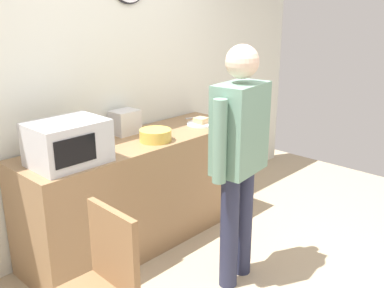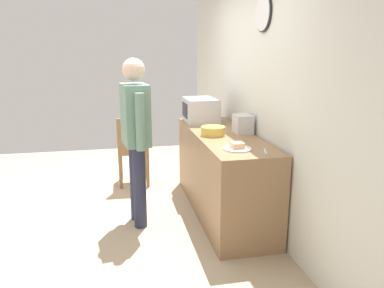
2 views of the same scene
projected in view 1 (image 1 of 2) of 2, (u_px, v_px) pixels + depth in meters
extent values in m
cube|color=silver|center=(96.00, 87.00, 3.58)|extent=(5.40, 0.10, 2.60)
cube|color=#93704C|center=(140.00, 191.00, 3.67)|extent=(2.03, 0.62, 0.91)
cube|color=silver|center=(68.00, 143.00, 2.95)|extent=(0.50, 0.38, 0.30)
cube|color=black|center=(76.00, 151.00, 2.78)|extent=(0.30, 0.01, 0.18)
cylinder|color=white|center=(201.00, 124.00, 3.96)|extent=(0.26, 0.26, 0.01)
cube|color=tan|center=(201.00, 120.00, 3.95)|extent=(0.12, 0.12, 0.05)
cylinder|color=gold|center=(155.00, 135.00, 3.48)|extent=(0.26, 0.26, 0.09)
cube|color=silver|center=(125.00, 122.00, 3.66)|extent=(0.22, 0.18, 0.20)
cube|color=silver|center=(34.00, 158.00, 3.09)|extent=(0.05, 0.17, 0.01)
cube|color=silver|center=(193.00, 118.00, 4.19)|extent=(0.17, 0.07, 0.01)
cylinder|color=#272B46|center=(243.00, 221.00, 3.21)|extent=(0.13, 0.13, 0.86)
cylinder|color=#272B46|center=(229.00, 232.00, 3.05)|extent=(0.13, 0.13, 0.86)
cube|color=gray|center=(240.00, 128.00, 2.91)|extent=(0.43, 0.29, 0.61)
cylinder|color=gray|center=(257.00, 125.00, 3.11)|extent=(0.09, 0.09, 0.55)
cylinder|color=gray|center=(220.00, 142.00, 2.73)|extent=(0.09, 0.09, 0.55)
sphere|color=beige|center=(242.00, 62.00, 2.77)|extent=(0.22, 0.22, 0.22)
cube|color=olive|center=(113.00, 248.00, 2.32)|extent=(0.05, 0.40, 0.45)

